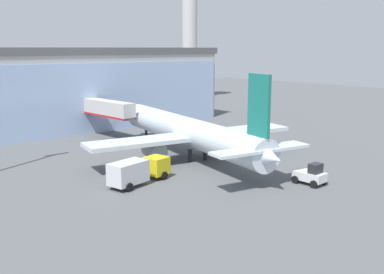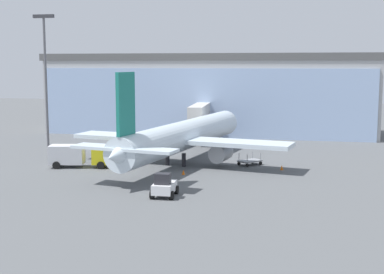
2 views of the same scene
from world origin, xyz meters
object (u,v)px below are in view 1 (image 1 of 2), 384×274
Objects in this scene: safety_cone_wingtip at (264,145)px; safety_cone_nose at (237,164)px; airplane at (190,132)px; baggage_cart at (233,145)px; catering_truck at (138,170)px; control_tower at (190,21)px; jet_bridge at (102,108)px; pushback_tug at (311,175)px.

safety_cone_nose is at bearing -154.95° from safety_cone_wingtip.
baggage_cart is at bearing -76.39° from airplane.
control_tower is at bearing 34.19° from catering_truck.
pushback_tug is at bearing -178.05° from jet_bridge.
catering_truck is 13.32m from safety_cone_nose.
pushback_tug reaches higher than safety_cone_wingtip.
pushback_tug is (13.66, -11.62, -0.49)m from catering_truck.
jet_bridge is at bearing -144.60° from control_tower.
safety_cone_wingtip is at bearing 100.76° from baggage_cart.
control_tower is 11.12× the size of pushback_tug.
catering_truck is at bearing -171.84° from safety_cone_wingtip.
pushback_tug is at bearing -162.08° from airplane.
pushback_tug is at bearing -87.24° from safety_cone_nose.
jet_bridge is at bearing -112.56° from baggage_cart.
baggage_cart is (9.87, -19.46, -4.03)m from jet_bridge.
safety_cone_wingtip is at bearing -87.87° from airplane.
control_tower is 65.79m from safety_cone_wingtip.
safety_cone_wingtip is (3.95, -2.26, -0.23)m from baggage_cart.
airplane reaches higher than jet_bridge.
safety_cone_nose is at bearing -176.91° from jet_bridge.
jet_bridge is 27.19m from catering_truck.
pushback_tug is 5.94× the size of safety_cone_wingtip.
control_tower is 70.34m from airplane.
baggage_cart is (8.37, 0.47, -2.84)m from airplane.
jet_bridge is 57.98m from control_tower.
catering_truck is at bearing 47.36° from pushback_tug.
jet_bridge is 4.71× the size of baggage_cart.
safety_cone_nose is 11.68m from safety_cone_wingtip.
airplane is 11.22× the size of baggage_cart.
jet_bridge reaches higher than safety_cone_nose.
control_tower is 82.97m from pushback_tug.
safety_cone_nose is at bearing -155.16° from airplane.
airplane reaches higher than safety_cone_nose.
safety_cone_wingtip is at bearing -36.13° from pushback_tug.
catering_truck is (-11.44, -5.20, -1.88)m from airplane.
control_tower is 11.48× the size of baggage_cart.
control_tower reaches higher than jet_bridge.
pushback_tug is at bearing -52.27° from catering_truck.
safety_cone_nose is at bearing -18.53° from catering_truck.
control_tower is 75.26m from safety_cone_nose.
airplane reaches higher than baggage_cart.
safety_cone_nose is (13.17, -1.54, -1.19)m from catering_truck.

